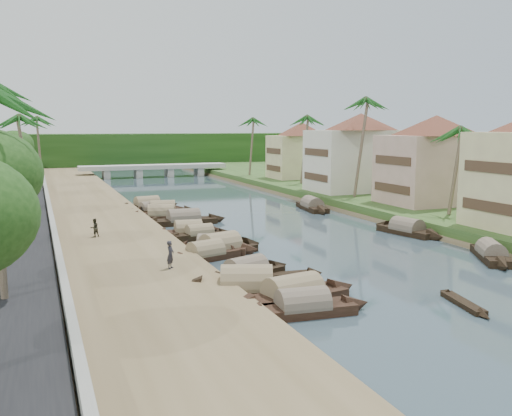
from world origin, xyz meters
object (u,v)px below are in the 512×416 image
object	(u,v)px
bridge	(154,168)
person_near	(170,255)
sampan_0	(303,308)
sampan_1	(247,287)

from	to	relation	value
bridge	person_near	bearing A→B (deg)	-100.29
bridge	sampan_0	world-z (taller)	bridge
sampan_1	person_near	world-z (taller)	person_near
bridge	sampan_1	distance (m)	80.20
sampan_0	sampan_1	bearing A→B (deg)	110.86
bridge	sampan_1	world-z (taller)	bridge
sampan_0	sampan_1	world-z (taller)	sampan_1
sampan_1	bridge	bearing A→B (deg)	103.00
sampan_0	person_near	size ratio (longest dim) A/B	4.40
bridge	person_near	world-z (taller)	person_near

